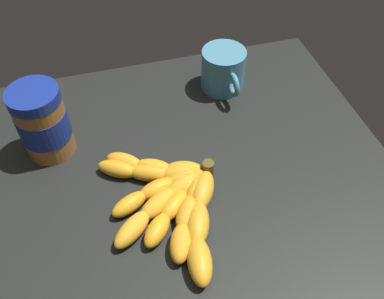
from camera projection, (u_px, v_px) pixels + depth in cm
name	position (u px, v px, depth cm)	size (l,w,h in cm)	color
ground_plane	(185.00, 195.00, 69.62)	(74.56, 70.85, 3.11)	black
banana_bunch	(172.00, 198.00, 65.45)	(19.69, 28.35, 3.54)	gold
peanut_butter_jar	(43.00, 123.00, 69.47)	(8.58, 8.58, 13.49)	#9E602D
coffee_mug	(223.00, 70.00, 82.63)	(8.80, 12.38, 8.51)	teal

